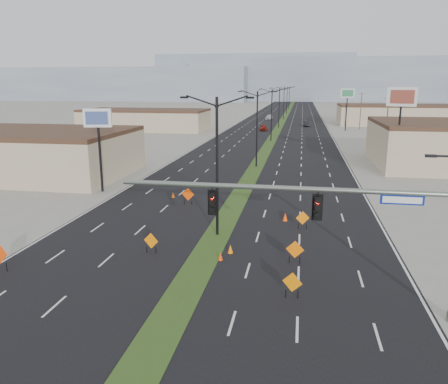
% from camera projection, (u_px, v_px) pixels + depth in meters
% --- Properties ---
extents(ground, '(600.00, 600.00, 0.00)m').
position_uv_depth(ground, '(170.00, 318.00, 20.81)').
color(ground, gray).
rests_on(ground, ground).
extents(road_surface, '(25.00, 400.00, 0.02)m').
position_uv_depth(road_surface, '(279.00, 126.00, 116.43)').
color(road_surface, black).
rests_on(road_surface, ground).
extents(median_strip, '(2.00, 400.00, 0.04)m').
position_uv_depth(median_strip, '(279.00, 126.00, 116.43)').
color(median_strip, '#2D4619').
rests_on(median_strip, ground).
extents(building_sw_far, '(30.00, 14.00, 4.50)m').
position_uv_depth(building_sw_far, '(145.00, 121.00, 106.95)').
color(building_sw_far, tan).
rests_on(building_sw_far, ground).
extents(building_se_far, '(44.00, 16.00, 5.00)m').
position_uv_depth(building_se_far, '(422.00, 116.00, 118.98)').
color(building_se_far, tan).
rests_on(building_se_far, ground).
extents(mesa_west, '(180.00, 50.00, 22.00)m').
position_uv_depth(mesa_west, '(121.00, 84.00, 306.16)').
color(mesa_west, gray).
rests_on(mesa_west, ground).
extents(mesa_center, '(220.00, 50.00, 28.00)m').
position_uv_depth(mesa_center, '(354.00, 80.00, 297.57)').
color(mesa_center, gray).
rests_on(mesa_center, ground).
extents(mesa_backdrop, '(140.00, 50.00, 32.00)m').
position_uv_depth(mesa_backdrop, '(255.00, 78.00, 328.02)').
color(mesa_backdrop, gray).
rests_on(mesa_backdrop, ground).
extents(signal_mast, '(16.30, 0.60, 8.00)m').
position_uv_depth(signal_mast, '(358.00, 219.00, 20.13)').
color(signal_mast, slate).
rests_on(signal_mast, ground).
extents(streetlight_0, '(5.15, 0.24, 10.02)m').
position_uv_depth(streetlight_0, '(217.00, 163.00, 30.99)').
color(streetlight_0, black).
rests_on(streetlight_0, ground).
extents(streetlight_1, '(5.15, 0.24, 10.02)m').
position_uv_depth(streetlight_1, '(257.00, 126.00, 57.76)').
color(streetlight_1, black).
rests_on(streetlight_1, ground).
extents(streetlight_2, '(5.15, 0.24, 10.02)m').
position_uv_depth(streetlight_2, '(272.00, 113.00, 84.54)').
color(streetlight_2, black).
rests_on(streetlight_2, ground).
extents(streetlight_3, '(5.15, 0.24, 10.02)m').
position_uv_depth(streetlight_3, '(279.00, 106.00, 111.31)').
color(streetlight_3, black).
rests_on(streetlight_3, ground).
extents(streetlight_4, '(5.15, 0.24, 10.02)m').
position_uv_depth(streetlight_4, '(284.00, 102.00, 138.08)').
color(streetlight_4, black).
rests_on(streetlight_4, ground).
extents(streetlight_5, '(5.15, 0.24, 10.02)m').
position_uv_depth(streetlight_5, '(287.00, 99.00, 164.85)').
color(streetlight_5, black).
rests_on(streetlight_5, ground).
extents(streetlight_6, '(5.15, 0.24, 10.02)m').
position_uv_depth(streetlight_6, '(289.00, 97.00, 191.63)').
color(streetlight_6, black).
rests_on(streetlight_6, ground).
extents(utility_pole_1, '(1.60, 0.20, 9.00)m').
position_uv_depth(utility_pole_1, '(387.00, 122.00, 73.69)').
color(utility_pole_1, '#4C3823').
rests_on(utility_pole_1, ground).
extents(utility_pole_2, '(1.60, 0.20, 9.00)m').
position_uv_depth(utility_pole_2, '(361.00, 110.00, 107.16)').
color(utility_pole_2, '#4C3823').
rests_on(utility_pole_2, ground).
extents(utility_pole_3, '(1.60, 0.20, 9.00)m').
position_uv_depth(utility_pole_3, '(347.00, 104.00, 140.62)').
color(utility_pole_3, '#4C3823').
rests_on(utility_pole_3, ground).
extents(car_left, '(2.06, 4.27, 1.41)m').
position_uv_depth(car_left, '(263.00, 128.00, 105.34)').
color(car_left, maroon).
rests_on(car_left, ground).
extents(car_mid, '(1.44, 4.11, 1.35)m').
position_uv_depth(car_mid, '(306.00, 124.00, 115.93)').
color(car_mid, black).
rests_on(car_mid, ground).
extents(car_far, '(2.15, 4.94, 1.41)m').
position_uv_depth(car_far, '(269.00, 117.00, 138.36)').
color(car_far, '#B1B5BB').
rests_on(car_far, ground).
extents(construction_sign_1, '(1.04, 0.29, 1.42)m').
position_uv_depth(construction_sign_1, '(151.00, 242.00, 28.54)').
color(construction_sign_1, orange).
rests_on(construction_sign_1, ground).
extents(construction_sign_2, '(1.18, 0.18, 1.57)m').
position_uv_depth(construction_sign_2, '(188.00, 195.00, 40.20)').
color(construction_sign_2, '#EE4105').
rests_on(construction_sign_2, ground).
extents(construction_sign_3, '(1.12, 0.16, 1.49)m').
position_uv_depth(construction_sign_3, '(295.00, 250.00, 26.90)').
color(construction_sign_3, '#E26304').
rests_on(construction_sign_3, ground).
extents(construction_sign_4, '(1.03, 0.36, 1.43)m').
position_uv_depth(construction_sign_4, '(292.00, 283.00, 22.52)').
color(construction_sign_4, orange).
rests_on(construction_sign_4, ground).
extents(construction_sign_5, '(1.04, 0.29, 1.41)m').
position_uv_depth(construction_sign_5, '(303.00, 219.00, 33.42)').
color(construction_sign_5, orange).
rests_on(construction_sign_5, ground).
extents(cone_0, '(0.41, 0.41, 0.54)m').
position_uv_depth(cone_0, '(220.00, 256.00, 27.53)').
color(cone_0, '#DC4204').
rests_on(cone_0, ground).
extents(cone_1, '(0.43, 0.43, 0.59)m').
position_uv_depth(cone_1, '(230.00, 249.00, 28.68)').
color(cone_1, orange).
rests_on(cone_1, ground).
extents(cone_2, '(0.51, 0.51, 0.67)m').
position_uv_depth(cone_2, '(285.00, 217.00, 35.48)').
color(cone_2, '#FF4805').
rests_on(cone_2, ground).
extents(cone_3, '(0.42, 0.42, 0.53)m').
position_uv_depth(cone_3, '(173.00, 195.00, 42.80)').
color(cone_3, '#E45804').
rests_on(cone_3, ground).
extents(pole_sign_west, '(2.78, 0.97, 8.50)m').
position_uv_depth(pole_sign_west, '(98.00, 125.00, 43.77)').
color(pole_sign_west, black).
rests_on(pole_sign_west, ground).
extents(pole_sign_east_near, '(3.32, 1.59, 10.53)m').
position_uv_depth(pole_sign_east_near, '(401.00, 103.00, 52.71)').
color(pole_sign_east_near, black).
rests_on(pole_sign_east_near, ground).
extents(pole_sign_east_far, '(3.22, 1.14, 9.92)m').
position_uv_depth(pole_sign_east_far, '(347.00, 96.00, 103.83)').
color(pole_sign_east_far, black).
rests_on(pole_sign_east_far, ground).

